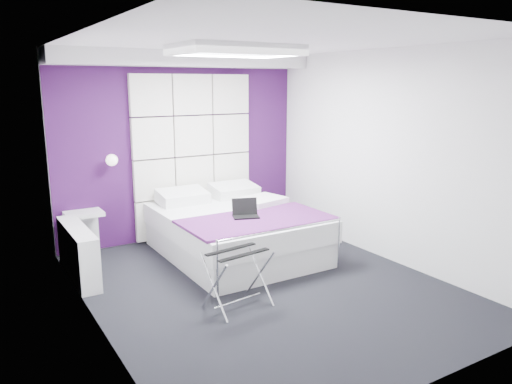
# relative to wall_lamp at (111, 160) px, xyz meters

# --- Properties ---
(floor) EXTENTS (4.40, 4.40, 0.00)m
(floor) POSITION_rel_wall_lamp_xyz_m (1.05, -2.06, -1.22)
(floor) COLOR black
(floor) RESTS_ON ground
(ceiling) EXTENTS (4.40, 4.40, 0.00)m
(ceiling) POSITION_rel_wall_lamp_xyz_m (1.05, -2.06, 1.38)
(ceiling) COLOR white
(ceiling) RESTS_ON wall_back
(wall_back) EXTENTS (3.60, 0.00, 3.60)m
(wall_back) POSITION_rel_wall_lamp_xyz_m (1.05, 0.14, 0.08)
(wall_back) COLOR white
(wall_back) RESTS_ON floor
(wall_left) EXTENTS (0.00, 4.40, 4.40)m
(wall_left) POSITION_rel_wall_lamp_xyz_m (-0.75, -2.06, 0.08)
(wall_left) COLOR white
(wall_left) RESTS_ON floor
(wall_right) EXTENTS (0.00, 4.40, 4.40)m
(wall_right) POSITION_rel_wall_lamp_xyz_m (2.85, -2.06, 0.08)
(wall_right) COLOR white
(wall_right) RESTS_ON floor
(accent_wall) EXTENTS (3.58, 0.02, 2.58)m
(accent_wall) POSITION_rel_wall_lamp_xyz_m (1.05, 0.13, 0.08)
(accent_wall) COLOR #350E40
(accent_wall) RESTS_ON wall_back
(soffit) EXTENTS (3.58, 0.50, 0.20)m
(soffit) POSITION_rel_wall_lamp_xyz_m (1.05, -0.11, 1.28)
(soffit) COLOR silver
(soffit) RESTS_ON wall_back
(headboard) EXTENTS (1.80, 0.08, 2.30)m
(headboard) POSITION_rel_wall_lamp_xyz_m (1.20, 0.08, -0.05)
(headboard) COLOR silver
(headboard) RESTS_ON wall_back
(skylight) EXTENTS (1.36, 0.86, 0.12)m
(skylight) POSITION_rel_wall_lamp_xyz_m (1.05, -1.46, 1.33)
(skylight) COLOR white
(skylight) RESTS_ON ceiling
(wall_lamp) EXTENTS (0.15, 0.15, 0.15)m
(wall_lamp) POSITION_rel_wall_lamp_xyz_m (0.00, 0.00, 0.00)
(wall_lamp) COLOR white
(wall_lamp) RESTS_ON wall_back
(radiator) EXTENTS (0.22, 1.20, 0.60)m
(radiator) POSITION_rel_wall_lamp_xyz_m (-0.64, -0.76, -0.92)
(radiator) COLOR silver
(radiator) RESTS_ON floor
(bed) EXTENTS (1.78, 2.16, 0.75)m
(bed) POSITION_rel_wall_lamp_xyz_m (1.28, -0.99, -0.90)
(bed) COLOR silver
(bed) RESTS_ON floor
(nightstand) EXTENTS (0.46, 0.36, 0.05)m
(nightstand) POSITION_rel_wall_lamp_xyz_m (-0.40, -0.04, -0.66)
(nightstand) COLOR silver
(nightstand) RESTS_ON wall_back
(luggage_rack) EXTENTS (0.59, 0.43, 0.58)m
(luggage_rack) POSITION_rel_wall_lamp_xyz_m (0.54, -2.38, -0.93)
(luggage_rack) COLOR silver
(luggage_rack) RESTS_ON floor
(laptop) EXTENTS (0.31, 0.22, 0.22)m
(laptop) POSITION_rel_wall_lamp_xyz_m (1.19, -1.37, -0.56)
(laptop) COLOR black
(laptop) RESTS_ON bed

